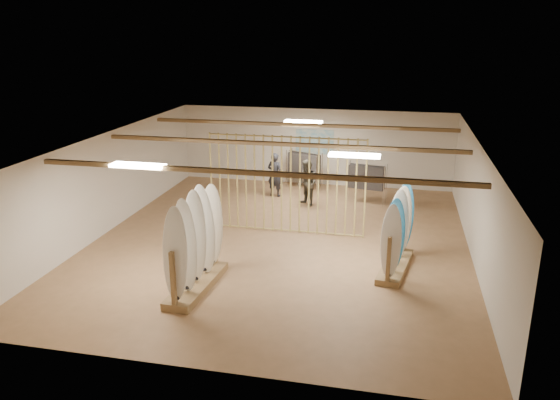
% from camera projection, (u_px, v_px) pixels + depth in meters
% --- Properties ---
extents(floor, '(12.00, 12.00, 0.00)m').
position_uv_depth(floor, '(280.00, 242.00, 14.91)').
color(floor, '#9F744D').
rests_on(floor, ground).
extents(ceiling, '(12.00, 12.00, 0.00)m').
position_uv_depth(ceiling, '(280.00, 141.00, 14.07)').
color(ceiling, gray).
rests_on(ceiling, ground).
extents(wall_back, '(12.00, 0.00, 12.00)m').
position_uv_depth(wall_back, '(315.00, 147.00, 20.08)').
color(wall_back, silver).
rests_on(wall_back, ground).
extents(wall_front, '(12.00, 0.00, 12.00)m').
position_uv_depth(wall_front, '(202.00, 296.00, 8.90)').
color(wall_front, silver).
rests_on(wall_front, ground).
extents(wall_left, '(0.00, 12.00, 12.00)m').
position_uv_depth(wall_left, '(108.00, 182.00, 15.50)').
color(wall_left, silver).
rests_on(wall_left, ground).
extents(wall_right, '(0.00, 12.00, 12.00)m').
position_uv_depth(wall_right, '(477.00, 205.00, 13.47)').
color(wall_right, silver).
rests_on(wall_right, ground).
extents(ceiling_slats, '(9.50, 6.12, 0.10)m').
position_uv_depth(ceiling_slats, '(280.00, 144.00, 14.09)').
color(ceiling_slats, olive).
rests_on(ceiling_slats, ground).
extents(light_panels, '(1.20, 0.35, 0.06)m').
position_uv_depth(light_panels, '(280.00, 143.00, 14.08)').
color(light_panels, white).
rests_on(light_panels, ground).
extents(bamboo_partition, '(4.45, 0.05, 2.78)m').
position_uv_depth(bamboo_partition, '(286.00, 185.00, 15.23)').
color(bamboo_partition, tan).
rests_on(bamboo_partition, ground).
extents(poster, '(1.40, 0.03, 0.90)m').
position_uv_depth(poster, '(315.00, 142.00, 20.00)').
color(poster, teal).
rests_on(poster, ground).
extents(rack_left, '(0.74, 2.37, 2.23)m').
position_uv_depth(rack_left, '(196.00, 257.00, 12.02)').
color(rack_left, olive).
rests_on(rack_left, floor).
extents(rack_right, '(0.89, 2.17, 2.01)m').
position_uv_depth(rack_right, '(397.00, 243.00, 13.00)').
color(rack_right, olive).
rests_on(rack_right, floor).
extents(clothing_rack_a, '(1.24, 0.77, 1.39)m').
position_uv_depth(clothing_rack_a, '(304.00, 164.00, 19.57)').
color(clothing_rack_a, silver).
rests_on(clothing_rack_a, floor).
extents(clothing_rack_b, '(1.24, 0.56, 1.36)m').
position_uv_depth(clothing_rack_b, '(367.00, 177.00, 17.99)').
color(clothing_rack_b, silver).
rests_on(clothing_rack_b, floor).
extents(shopper_a, '(0.72, 0.58, 1.74)m').
position_uv_depth(shopper_a, '(275.00, 172.00, 18.74)').
color(shopper_a, black).
rests_on(shopper_a, floor).
extents(shopper_b, '(1.05, 1.04, 1.73)m').
position_uv_depth(shopper_b, '(307.00, 180.00, 17.72)').
color(shopper_b, '#3F3B31').
rests_on(shopper_b, floor).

